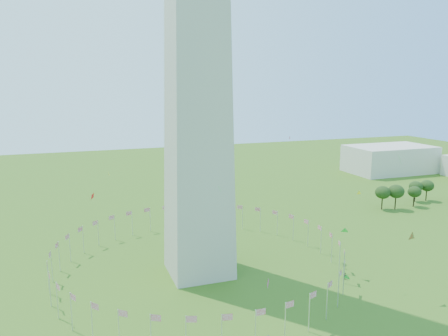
# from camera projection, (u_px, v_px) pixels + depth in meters

# --- Properties ---
(flag_ring) EXTENTS (80.24, 80.24, 9.00)m
(flag_ring) POSITION_uv_depth(u_px,v_px,m) (199.00, 257.00, 124.21)
(flag_ring) COLOR silver
(flag_ring) RESTS_ON ground
(gov_building_east_a) EXTENTS (50.00, 30.00, 16.00)m
(gov_building_east_a) POSITION_uv_depth(u_px,v_px,m) (390.00, 159.00, 265.32)
(gov_building_east_a) COLOR beige
(gov_building_east_a) RESTS_ON ground
(kites_aloft) EXTENTS (112.42, 71.76, 35.40)m
(kites_aloft) POSITION_uv_depth(u_px,v_px,m) (286.00, 236.00, 104.43)
(kites_aloft) COLOR green
(kites_aloft) RESTS_ON ground
(tree_line_east) EXTENTS (53.11, 15.12, 10.58)m
(tree_line_east) POSITION_uv_depth(u_px,v_px,m) (418.00, 194.00, 193.25)
(tree_line_east) COLOR #264517
(tree_line_east) RESTS_ON ground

